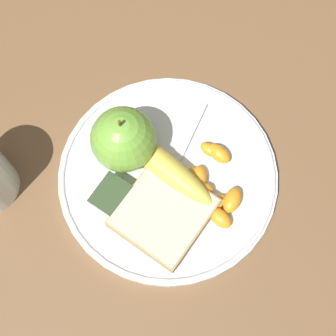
{
  "coord_description": "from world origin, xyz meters",
  "views": [
    {
      "loc": [
        -0.16,
        -0.11,
        0.56
      ],
      "look_at": [
        0.0,
        0.0,
        0.03
      ],
      "focal_mm": 50.0,
      "sensor_mm": 36.0,
      "label": 1
    }
  ],
  "objects_px": {
    "bread_slice": "(164,213)",
    "jam_packet": "(112,196)",
    "plate": "(168,175)",
    "apple": "(123,139)",
    "fork": "(172,169)",
    "banana": "(162,162)"
  },
  "relations": [
    {
      "from": "bread_slice",
      "to": "jam_packet",
      "type": "relative_size",
      "value": 2.3
    },
    {
      "from": "plate",
      "to": "jam_packet",
      "type": "bearing_deg",
      "value": 149.39
    },
    {
      "from": "apple",
      "to": "bread_slice",
      "type": "height_order",
      "value": "apple"
    },
    {
      "from": "bread_slice",
      "to": "fork",
      "type": "relative_size",
      "value": 0.61
    },
    {
      "from": "banana",
      "to": "jam_packet",
      "type": "xyz_separation_m",
      "value": [
        -0.07,
        0.03,
        -0.01
      ]
    },
    {
      "from": "banana",
      "to": "jam_packet",
      "type": "relative_size",
      "value": 3.64
    },
    {
      "from": "plate",
      "to": "jam_packet",
      "type": "relative_size",
      "value": 6.04
    },
    {
      "from": "banana",
      "to": "bread_slice",
      "type": "distance_m",
      "value": 0.06
    },
    {
      "from": "plate",
      "to": "apple",
      "type": "distance_m",
      "value": 0.07
    },
    {
      "from": "banana",
      "to": "bread_slice",
      "type": "xyz_separation_m",
      "value": [
        -0.05,
        -0.04,
        -0.01
      ]
    },
    {
      "from": "banana",
      "to": "fork",
      "type": "height_order",
      "value": "banana"
    },
    {
      "from": "apple",
      "to": "fork",
      "type": "height_order",
      "value": "apple"
    },
    {
      "from": "plate",
      "to": "fork",
      "type": "relative_size",
      "value": 1.61
    },
    {
      "from": "plate",
      "to": "fork",
      "type": "bearing_deg",
      "value": -8.06
    },
    {
      "from": "fork",
      "to": "bread_slice",
      "type": "bearing_deg",
      "value": 14.31
    },
    {
      "from": "apple",
      "to": "banana",
      "type": "height_order",
      "value": "apple"
    },
    {
      "from": "jam_packet",
      "to": "fork",
      "type": "bearing_deg",
      "value": -28.56
    },
    {
      "from": "jam_packet",
      "to": "plate",
      "type": "bearing_deg",
      "value": -30.61
    },
    {
      "from": "bread_slice",
      "to": "plate",
      "type": "bearing_deg",
      "value": 28.03
    },
    {
      "from": "banana",
      "to": "fork",
      "type": "xyz_separation_m",
      "value": [
        0.0,
        -0.01,
        -0.02
      ]
    },
    {
      "from": "apple",
      "to": "plate",
      "type": "bearing_deg",
      "value": -85.1
    },
    {
      "from": "plate",
      "to": "apple",
      "type": "height_order",
      "value": "apple"
    }
  ]
}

